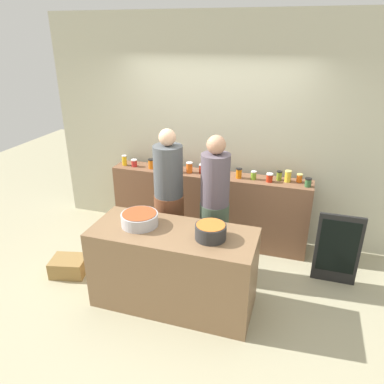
% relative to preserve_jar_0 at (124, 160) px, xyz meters
% --- Properties ---
extents(ground, '(12.00, 12.00, 0.00)m').
position_rel_preserve_jar_0_xyz_m(ground, '(1.23, -1.07, -1.08)').
color(ground, tan).
extents(storefront_wall, '(4.80, 0.12, 3.00)m').
position_rel_preserve_jar_0_xyz_m(storefront_wall, '(1.23, 0.38, 0.42)').
color(storefront_wall, '#B3B096').
rests_on(storefront_wall, ground).
extents(display_shelf, '(2.70, 0.36, 1.00)m').
position_rel_preserve_jar_0_xyz_m(display_shelf, '(1.23, 0.03, -0.57)').
color(display_shelf, brown).
rests_on(display_shelf, ground).
extents(prep_table, '(1.70, 0.70, 0.89)m').
position_rel_preserve_jar_0_xyz_m(prep_table, '(1.23, -1.37, -0.63)').
color(prep_table, brown).
rests_on(prep_table, ground).
extents(preserve_jar_0, '(0.07, 0.07, 0.15)m').
position_rel_preserve_jar_0_xyz_m(preserve_jar_0, '(0.00, 0.00, 0.00)').
color(preserve_jar_0, gold).
rests_on(preserve_jar_0, display_shelf).
extents(preserve_jar_1, '(0.08, 0.08, 0.10)m').
position_rel_preserve_jar_0_xyz_m(preserve_jar_1, '(0.15, -0.00, -0.02)').
color(preserve_jar_1, red).
rests_on(preserve_jar_1, display_shelf).
extents(preserve_jar_2, '(0.08, 0.08, 0.13)m').
position_rel_preserve_jar_0_xyz_m(preserve_jar_2, '(0.41, -0.01, -0.01)').
color(preserve_jar_2, orange).
rests_on(preserve_jar_2, display_shelf).
extents(preserve_jar_3, '(0.09, 0.09, 0.10)m').
position_rel_preserve_jar_0_xyz_m(preserve_jar_3, '(0.68, 0.08, -0.02)').
color(preserve_jar_3, '#471253').
rests_on(preserve_jar_3, display_shelf).
extents(preserve_jar_4, '(0.09, 0.09, 0.11)m').
position_rel_preserve_jar_0_xyz_m(preserve_jar_4, '(0.83, -0.04, -0.02)').
color(preserve_jar_4, '#B33213').
rests_on(preserve_jar_4, display_shelf).
extents(preserve_jar_5, '(0.09, 0.09, 0.14)m').
position_rel_preserve_jar_0_xyz_m(preserve_jar_5, '(0.96, -0.00, -0.00)').
color(preserve_jar_5, orange).
rests_on(preserve_jar_5, display_shelf).
extents(preserve_jar_6, '(0.08, 0.08, 0.12)m').
position_rel_preserve_jar_0_xyz_m(preserve_jar_6, '(1.13, 0.03, -0.01)').
color(preserve_jar_6, '#A61F0B').
rests_on(preserve_jar_6, display_shelf).
extents(preserve_jar_7, '(0.07, 0.07, 0.14)m').
position_rel_preserve_jar_0_xyz_m(preserve_jar_7, '(1.28, 0.08, -0.00)').
color(preserve_jar_7, '#541D55').
rests_on(preserve_jar_7, display_shelf).
extents(preserve_jar_8, '(0.08, 0.08, 0.13)m').
position_rel_preserve_jar_0_xyz_m(preserve_jar_8, '(1.64, -0.00, -0.01)').
color(preserve_jar_8, orange).
rests_on(preserve_jar_8, display_shelf).
extents(preserve_jar_9, '(0.07, 0.07, 0.11)m').
position_rel_preserve_jar_0_xyz_m(preserve_jar_9, '(1.82, 0.01, -0.02)').
color(preserve_jar_9, olive).
rests_on(preserve_jar_9, display_shelf).
extents(preserve_jar_10, '(0.08, 0.08, 0.11)m').
position_rel_preserve_jar_0_xyz_m(preserve_jar_10, '(2.03, -0.01, -0.02)').
color(preserve_jar_10, '#B72913').
rests_on(preserve_jar_10, display_shelf).
extents(preserve_jar_11, '(0.07, 0.07, 0.12)m').
position_rel_preserve_jar_0_xyz_m(preserve_jar_11, '(2.14, 0.08, -0.01)').
color(preserve_jar_11, olive).
rests_on(preserve_jar_11, display_shelf).
extents(preserve_jar_12, '(0.08, 0.08, 0.15)m').
position_rel_preserve_jar_0_xyz_m(preserve_jar_12, '(2.25, 0.06, 0.00)').
color(preserve_jar_12, gold).
rests_on(preserve_jar_12, display_shelf).
extents(preserve_jar_13, '(0.07, 0.07, 0.11)m').
position_rel_preserve_jar_0_xyz_m(preserve_jar_13, '(2.39, 0.09, -0.02)').
color(preserve_jar_13, '#E05B14').
rests_on(preserve_jar_13, display_shelf).
extents(preserve_jar_14, '(0.08, 0.08, 0.11)m').
position_rel_preserve_jar_0_xyz_m(preserve_jar_14, '(2.49, -0.03, -0.02)').
color(preserve_jar_14, '#315D33').
rests_on(preserve_jar_14, display_shelf).
extents(cooking_pot_left, '(0.39, 0.39, 0.14)m').
position_rel_preserve_jar_0_xyz_m(cooking_pot_left, '(0.85, -1.34, -0.12)').
color(cooking_pot_left, '#B7B7BC').
rests_on(cooking_pot_left, prep_table).
extents(cooking_pot_center, '(0.31, 0.31, 0.15)m').
position_rel_preserve_jar_0_xyz_m(cooking_pot_center, '(1.63, -1.38, -0.12)').
color(cooking_pot_center, '#2D2D2D').
rests_on(cooking_pot_center, prep_table).
extents(cook_with_tongs, '(0.35, 0.35, 1.77)m').
position_rel_preserve_jar_0_xyz_m(cook_with_tongs, '(0.95, -0.74, -0.27)').
color(cook_with_tongs, brown).
rests_on(cook_with_tongs, ground).
extents(cook_in_cap, '(0.34, 0.34, 1.75)m').
position_rel_preserve_jar_0_xyz_m(cook_in_cap, '(1.51, -0.75, -0.27)').
color(cook_in_cap, '#435542').
rests_on(cook_in_cap, ground).
extents(bread_crate, '(0.47, 0.40, 0.21)m').
position_rel_preserve_jar_0_xyz_m(bread_crate, '(-0.18, -1.28, -0.97)').
color(bread_crate, olive).
rests_on(bread_crate, ground).
extents(chalkboard_sign, '(0.50, 0.05, 0.88)m').
position_rel_preserve_jar_0_xyz_m(chalkboard_sign, '(2.90, -0.46, -0.63)').
color(chalkboard_sign, black).
rests_on(chalkboard_sign, ground).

